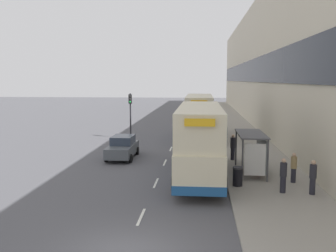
{
  "coord_description": "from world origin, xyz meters",
  "views": [
    {
      "loc": [
        2.52,
        -11.86,
        5.89
      ],
      "look_at": [
        -0.11,
        18.02,
        2.15
      ],
      "focal_mm": 40.0,
      "sensor_mm": 36.0,
      "label": 1
    }
  ],
  "objects_px": {
    "double_decker_bus_ahead": "(199,116)",
    "litter_bin": "(238,176)",
    "car_1": "(196,119)",
    "double_decker_bus_near": "(200,140)",
    "bus_shelter": "(254,146)",
    "pedestrian_4": "(313,177)",
    "pedestrian_1": "(233,147)",
    "pedestrian_3": "(283,175)",
    "traffic_light_far_kerb": "(130,108)",
    "pedestrian_at_shelter": "(294,167)",
    "car_0": "(123,147)",
    "pedestrian_2": "(263,161)"
  },
  "relations": [
    {
      "from": "pedestrian_at_shelter",
      "to": "pedestrian_3",
      "type": "bearing_deg",
      "value": -116.56
    },
    {
      "from": "pedestrian_at_shelter",
      "to": "traffic_light_far_kerb",
      "type": "bearing_deg",
      "value": 128.53
    },
    {
      "from": "double_decker_bus_ahead",
      "to": "pedestrian_2",
      "type": "distance_m",
      "value": 15.4
    },
    {
      "from": "double_decker_bus_near",
      "to": "pedestrian_3",
      "type": "xyz_separation_m",
      "value": [
        4.26,
        -3.25,
        -1.23
      ]
    },
    {
      "from": "bus_shelter",
      "to": "pedestrian_2",
      "type": "bearing_deg",
      "value": -10.0
    },
    {
      "from": "double_decker_bus_near",
      "to": "double_decker_bus_ahead",
      "type": "distance_m",
      "value": 15.15
    },
    {
      "from": "double_decker_bus_ahead",
      "to": "car_1",
      "type": "height_order",
      "value": "double_decker_bus_ahead"
    },
    {
      "from": "car_1",
      "to": "pedestrian_1",
      "type": "height_order",
      "value": "pedestrian_1"
    },
    {
      "from": "pedestrian_at_shelter",
      "to": "bus_shelter",
      "type": "bearing_deg",
      "value": 139.77
    },
    {
      "from": "car_1",
      "to": "double_decker_bus_near",
      "type": "bearing_deg",
      "value": -88.76
    },
    {
      "from": "bus_shelter",
      "to": "double_decker_bus_near",
      "type": "xyz_separation_m",
      "value": [
        -3.3,
        -0.41,
        0.41
      ]
    },
    {
      "from": "bus_shelter",
      "to": "pedestrian_4",
      "type": "distance_m",
      "value": 4.59
    },
    {
      "from": "double_decker_bus_ahead",
      "to": "traffic_light_far_kerb",
      "type": "bearing_deg",
      "value": -170.24
    },
    {
      "from": "double_decker_bus_near",
      "to": "pedestrian_4",
      "type": "height_order",
      "value": "double_decker_bus_near"
    },
    {
      "from": "bus_shelter",
      "to": "double_decker_bus_ahead",
      "type": "distance_m",
      "value": 15.14
    },
    {
      "from": "double_decker_bus_near",
      "to": "double_decker_bus_ahead",
      "type": "height_order",
      "value": "same"
    },
    {
      "from": "car_0",
      "to": "traffic_light_far_kerb",
      "type": "distance_m",
      "value": 9.27
    },
    {
      "from": "double_decker_bus_near",
      "to": "bus_shelter",
      "type": "bearing_deg",
      "value": 7.01
    },
    {
      "from": "bus_shelter",
      "to": "pedestrian_3",
      "type": "distance_m",
      "value": 3.87
    },
    {
      "from": "car_1",
      "to": "pedestrian_3",
      "type": "relative_size",
      "value": 2.27
    },
    {
      "from": "pedestrian_3",
      "to": "litter_bin",
      "type": "bearing_deg",
      "value": 154.81
    },
    {
      "from": "car_1",
      "to": "pedestrian_4",
      "type": "bearing_deg",
      "value": -77.96
    },
    {
      "from": "traffic_light_far_kerb",
      "to": "double_decker_bus_near",
      "type": "bearing_deg",
      "value": -63.82
    },
    {
      "from": "pedestrian_at_shelter",
      "to": "litter_bin",
      "type": "xyz_separation_m",
      "value": [
        -3.19,
        -0.96,
        -0.33
      ]
    },
    {
      "from": "car_1",
      "to": "pedestrian_at_shelter",
      "type": "bearing_deg",
      "value": -77.87
    },
    {
      "from": "bus_shelter",
      "to": "pedestrian_at_shelter",
      "type": "bearing_deg",
      "value": -40.23
    },
    {
      "from": "double_decker_bus_ahead",
      "to": "car_1",
      "type": "bearing_deg",
      "value": 92.38
    },
    {
      "from": "pedestrian_3",
      "to": "traffic_light_far_kerb",
      "type": "distance_m",
      "value": 20.62
    },
    {
      "from": "bus_shelter",
      "to": "traffic_light_far_kerb",
      "type": "height_order",
      "value": "traffic_light_far_kerb"
    },
    {
      "from": "bus_shelter",
      "to": "pedestrian_4",
      "type": "height_order",
      "value": "bus_shelter"
    },
    {
      "from": "car_0",
      "to": "car_1",
      "type": "xyz_separation_m",
      "value": [
        5.24,
        20.75,
        0.04
      ]
    },
    {
      "from": "double_decker_bus_ahead",
      "to": "pedestrian_3",
      "type": "relative_size",
      "value": 5.97
    },
    {
      "from": "pedestrian_4",
      "to": "double_decker_bus_ahead",
      "type": "bearing_deg",
      "value": 107.31
    },
    {
      "from": "pedestrian_1",
      "to": "double_decker_bus_ahead",
      "type": "bearing_deg",
      "value": 103.1
    },
    {
      "from": "car_0",
      "to": "pedestrian_4",
      "type": "distance_m",
      "value": 14.27
    },
    {
      "from": "car_0",
      "to": "pedestrian_1",
      "type": "height_order",
      "value": "pedestrian_1"
    },
    {
      "from": "bus_shelter",
      "to": "pedestrian_4",
      "type": "relative_size",
      "value": 2.4
    },
    {
      "from": "pedestrian_4",
      "to": "traffic_light_far_kerb",
      "type": "height_order",
      "value": "traffic_light_far_kerb"
    },
    {
      "from": "double_decker_bus_near",
      "to": "traffic_light_far_kerb",
      "type": "distance_m",
      "value": 15.6
    },
    {
      "from": "car_1",
      "to": "pedestrian_3",
      "type": "height_order",
      "value": "pedestrian_3"
    },
    {
      "from": "bus_shelter",
      "to": "litter_bin",
      "type": "xyz_separation_m",
      "value": [
        -1.22,
        -2.62,
        -1.21
      ]
    },
    {
      "from": "pedestrian_2",
      "to": "bus_shelter",
      "type": "bearing_deg",
      "value": 170.0
    },
    {
      "from": "pedestrian_2",
      "to": "double_decker_bus_ahead",
      "type": "bearing_deg",
      "value": 104.88
    },
    {
      "from": "double_decker_bus_ahead",
      "to": "litter_bin",
      "type": "distance_m",
      "value": 17.58
    },
    {
      "from": "pedestrian_1",
      "to": "pedestrian_3",
      "type": "distance_m",
      "value": 7.97
    },
    {
      "from": "pedestrian_2",
      "to": "pedestrian_4",
      "type": "distance_m",
      "value": 4.17
    },
    {
      "from": "pedestrian_at_shelter",
      "to": "litter_bin",
      "type": "distance_m",
      "value": 3.34
    },
    {
      "from": "pedestrian_1",
      "to": "traffic_light_far_kerb",
      "type": "bearing_deg",
      "value": 134.24
    },
    {
      "from": "bus_shelter",
      "to": "traffic_light_far_kerb",
      "type": "distance_m",
      "value": 17.01
    },
    {
      "from": "double_decker_bus_near",
      "to": "litter_bin",
      "type": "xyz_separation_m",
      "value": [
        2.08,
        -2.22,
        -1.62
      ]
    }
  ]
}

